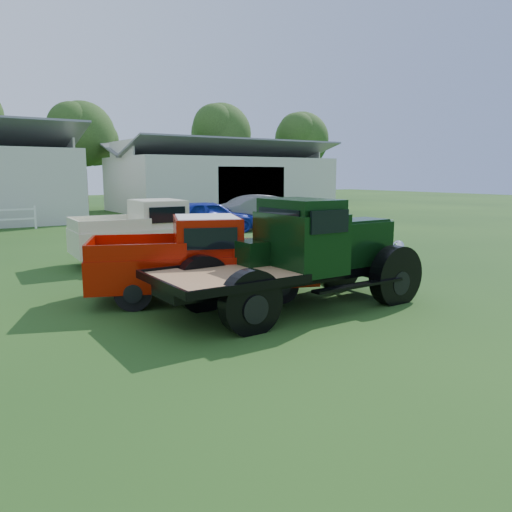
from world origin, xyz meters
TOP-DOWN VIEW (x-y plane):
  - ground at (0.00, 0.00)m, footprint 120.00×120.00m
  - shed_right at (14.00, 27.00)m, footprint 16.80×9.20m
  - tree_c at (5.00, 33.00)m, footprint 5.40×5.40m
  - tree_d at (18.00, 34.00)m, footprint 6.00×6.00m
  - tree_e at (26.00, 32.00)m, footprint 5.70×5.70m
  - vintage_flatbed at (0.70, 0.44)m, footprint 5.80×2.33m
  - red_pickup at (-0.53, 2.30)m, footprint 5.53×3.78m
  - white_pickup at (0.41, 7.39)m, footprint 5.40×2.34m
  - misc_car_blue at (5.62, 13.50)m, footprint 4.69×2.08m
  - misc_car_grey at (9.25, 13.75)m, footprint 5.39×2.51m

SIDE VIEW (x-z plane):
  - ground at x=0.00m, z-range 0.00..0.00m
  - misc_car_blue at x=5.62m, z-range 0.00..1.57m
  - misc_car_grey at x=9.25m, z-range 0.00..1.71m
  - red_pickup at x=-0.53m, z-range 0.00..1.88m
  - white_pickup at x=0.41m, z-range 0.00..1.94m
  - vintage_flatbed at x=0.70m, z-range 0.00..2.29m
  - shed_right at x=14.00m, z-range 0.00..5.20m
  - tree_c at x=5.00m, z-range 0.00..9.00m
  - tree_e at x=26.00m, z-range 0.00..9.50m
  - tree_d at x=18.00m, z-range 0.00..10.00m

